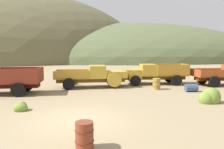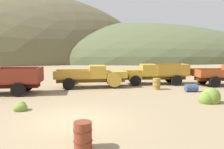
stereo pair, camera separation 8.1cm
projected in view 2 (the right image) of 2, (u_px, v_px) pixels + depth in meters
The scene contains 11 objects.
ground_plane at pixel (76, 120), 9.67m from camera, with size 300.00×300.00×0.00m, color #998460.
hill_distant at pixel (18, 60), 77.42m from camera, with size 94.29×71.27×46.69m, color brown.
hill_far_left at pixel (138, 59), 86.73m from camera, with size 103.58×75.89×27.42m, color #56603D.
truck_faded_yellow at pixel (96, 76), 18.45m from camera, with size 6.31×2.94×1.89m.
truck_mustard at pixel (150, 73), 20.23m from camera, with size 6.40×3.62×1.91m.
oil_drum_foreground at pixel (156, 84), 17.40m from camera, with size 0.66×0.66×0.92m.
oil_drum_tipped at pixel (191, 88), 16.40m from camera, with size 1.01×0.78×0.59m.
oil_drum_spare at pixel (83, 135), 6.74m from camera, with size 0.62×0.62×0.88m.
bush_front_left at pixel (20, 108), 11.23m from camera, with size 0.72×0.71×0.59m.
bush_near_barrel at pixel (73, 83), 20.17m from camera, with size 0.85×0.80×0.63m.
bush_lone_scrub at pixel (209, 98), 12.81m from camera, with size 1.37×1.00×1.20m.
Camera 2 is at (-1.11, -9.47, 3.07)m, focal length 34.27 mm.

